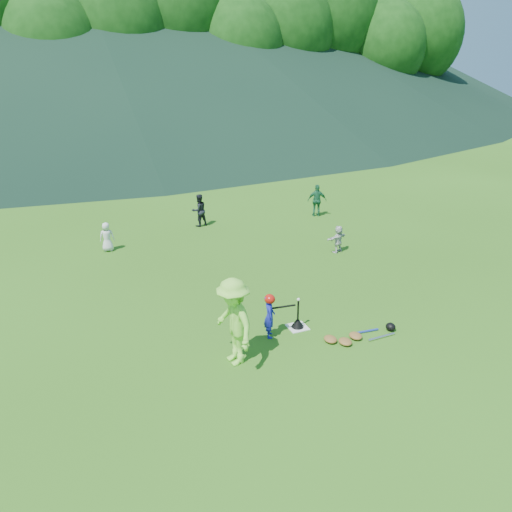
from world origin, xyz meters
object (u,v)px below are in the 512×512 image
(home_plate, at_px, (297,327))
(fielder_a, at_px, (107,237))
(batter_child, at_px, (270,316))
(batting_tee, at_px, (298,323))
(equipment_pile, at_px, (356,336))
(fielder_b, at_px, (199,210))
(fielder_d, at_px, (338,239))
(adult_coach, at_px, (234,322))
(fielder_c, at_px, (317,200))

(home_plate, relative_size, fielder_a, 0.47)
(home_plate, distance_m, batter_child, 0.93)
(batting_tee, distance_m, equipment_pile, 1.38)
(fielder_b, xyz_separation_m, fielder_d, (3.35, -4.38, -0.16))
(home_plate, bearing_deg, adult_coach, -158.52)
(batter_child, bearing_deg, batting_tee, -65.46)
(batter_child, height_order, fielder_b, fielder_b)
(adult_coach, xyz_separation_m, batting_tee, (1.88, 0.74, -0.82))
(fielder_b, relative_size, fielder_d, 1.36)
(home_plate, height_order, fielder_a, fielder_a)
(home_plate, xyz_separation_m, batter_child, (-0.77, -0.09, 0.50))
(fielder_c, height_order, batting_tee, fielder_c)
(fielder_c, xyz_separation_m, equipment_pile, (-3.82, -8.56, -0.57))
(fielder_b, xyz_separation_m, batting_tee, (-0.13, -8.23, -0.48))
(batter_child, bearing_deg, fielder_a, 38.75)
(adult_coach, height_order, fielder_c, adult_coach)
(batting_tee, height_order, equipment_pile, batting_tee)
(fielder_a, xyz_separation_m, equipment_pile, (4.40, -7.87, -0.42))
(fielder_c, bearing_deg, fielder_d, 93.82)
(batter_child, distance_m, fielder_d, 5.79)
(home_plate, bearing_deg, fielder_b, 89.11)
(adult_coach, height_order, equipment_pile, adult_coach)
(fielder_b, bearing_deg, batting_tee, 75.20)
(fielder_b, height_order, fielder_d, fielder_b)
(home_plate, height_order, batting_tee, batting_tee)
(equipment_pile, bearing_deg, batter_child, 153.57)
(home_plate, relative_size, fielder_d, 0.50)
(equipment_pile, bearing_deg, batting_tee, 135.76)
(adult_coach, distance_m, fielder_c, 10.70)
(home_plate, height_order, equipment_pile, equipment_pile)
(equipment_pile, bearing_deg, home_plate, 135.76)
(batter_child, height_order, fielder_c, fielder_c)
(home_plate, distance_m, adult_coach, 2.22)
(batting_tee, bearing_deg, fielder_b, 89.11)
(adult_coach, bearing_deg, batting_tee, 104.30)
(equipment_pile, bearing_deg, fielder_a, 119.19)
(fielder_d, bearing_deg, fielder_a, -40.99)
(fielder_a, bearing_deg, fielder_d, 168.35)
(fielder_a, relative_size, fielder_c, 0.75)
(batter_child, distance_m, fielder_a, 7.48)
(batter_child, bearing_deg, adult_coach, 138.61)
(batter_child, xyz_separation_m, adult_coach, (-1.11, -0.65, 0.43))
(fielder_d, bearing_deg, adult_coach, 23.58)
(fielder_c, bearing_deg, equipment_pile, 89.37)
(home_plate, xyz_separation_m, fielder_d, (3.48, 3.85, 0.44))
(adult_coach, distance_m, fielder_a, 7.81)
(fielder_a, relative_size, fielder_d, 1.07)
(home_plate, relative_size, batter_child, 0.44)
(home_plate, xyz_separation_m, equipment_pile, (0.99, -0.96, 0.06))
(adult_coach, bearing_deg, equipment_pile, 78.37)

